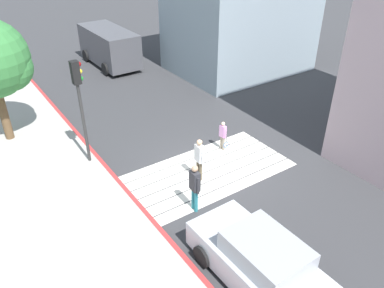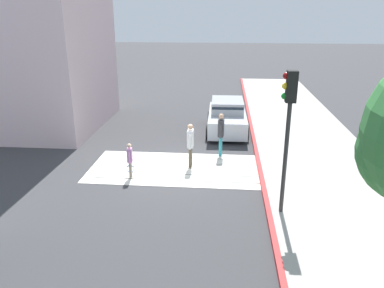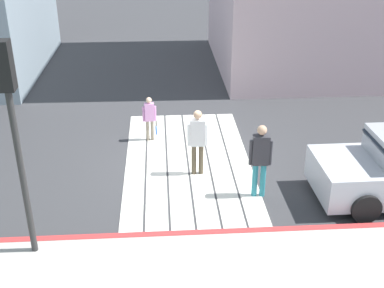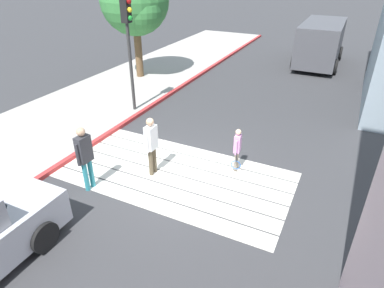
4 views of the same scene
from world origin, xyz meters
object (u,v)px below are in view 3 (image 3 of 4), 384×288
(traffic_light_corner, at_px, (12,110))
(pedestrian_child_with_racket, at_px, (150,116))
(pedestrian_adult_trailing, at_px, (198,138))
(pedestrian_adult_lead, at_px, (260,156))

(traffic_light_corner, bearing_deg, pedestrian_child_with_racket, -23.65)
(pedestrian_adult_trailing, bearing_deg, traffic_light_corner, 131.19)
(pedestrian_adult_lead, height_order, pedestrian_adult_trailing, pedestrian_adult_lead)
(pedestrian_adult_lead, xyz_separation_m, pedestrian_child_with_racket, (3.18, 2.53, -0.31))
(pedestrian_adult_trailing, xyz_separation_m, pedestrian_child_with_racket, (2.05, 1.19, -0.26))
(traffic_light_corner, distance_m, pedestrian_adult_lead, 5.45)
(traffic_light_corner, height_order, pedestrian_child_with_racket, traffic_light_corner)
(pedestrian_adult_lead, relative_size, pedestrian_child_with_racket, 1.37)
(pedestrian_adult_lead, bearing_deg, traffic_light_corner, 111.28)
(traffic_light_corner, xyz_separation_m, pedestrian_child_with_racket, (5.02, -2.20, -2.30))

